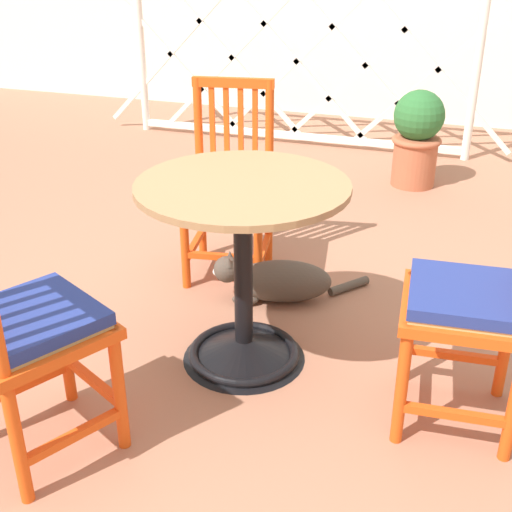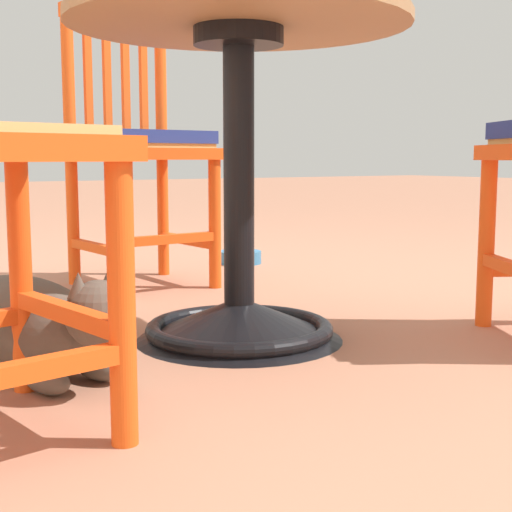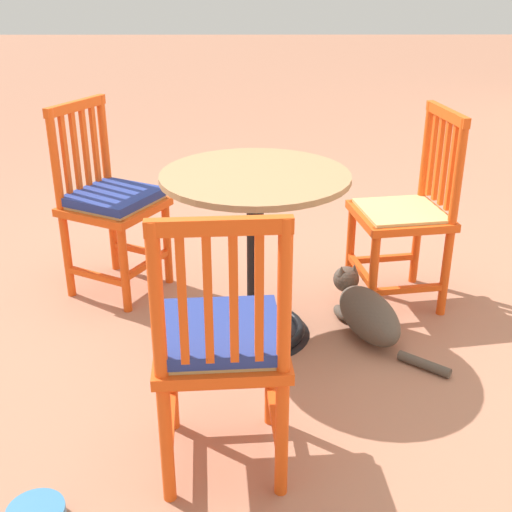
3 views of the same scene
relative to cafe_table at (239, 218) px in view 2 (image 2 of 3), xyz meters
The scene contains 5 objects.
ground_plane 0.34m from the cafe_table, 96.95° to the right, with size 24.00×24.00×0.00m, color #A36B51.
cafe_table is the anchor object (origin of this frame).
orange_chair_facing_out 0.83m from the cafe_table, ahead, with size 0.43×0.43×0.91m.
tabby_cat 0.52m from the cafe_table, 93.01° to the left, with size 0.66×0.44×0.23m.
pet_water_bowl 1.27m from the cafe_table, 31.07° to the right, with size 0.17×0.17×0.05m, color teal.
Camera 2 is at (-1.41, 1.04, 0.42)m, focal length 51.50 mm.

